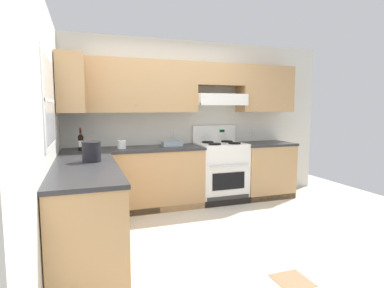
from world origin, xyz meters
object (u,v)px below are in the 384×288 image
bucket (91,151)px  paper_towel_roll (122,144)px  stove (221,171)px  bowl (172,144)px  wine_bottle (81,141)px

bucket → paper_towel_roll: size_ratio=1.76×
stove → bowl: stove is taller
stove → bucket: (-1.99, -1.05, 0.55)m
bowl → paper_towel_roll: paper_towel_roll is taller
stove → bucket: size_ratio=5.52×
stove → bucket: 2.31m
wine_bottle → bucket: wine_bottle is taller
bucket → wine_bottle: bearing=96.3°
stove → bowl: bearing=175.1°
bucket → paper_towel_roll: (0.43, 1.02, -0.05)m
bucket → paper_towel_roll: bearing=67.0°
wine_bottle → stove: bearing=1.2°
bowl → paper_towel_roll: (-0.77, -0.10, 0.04)m
wine_bottle → paper_towel_roll: bearing=1.6°
wine_bottle → paper_towel_roll: size_ratio=2.50×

